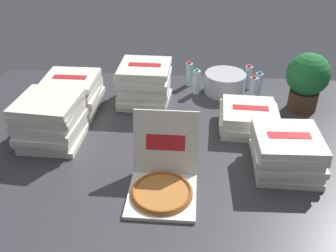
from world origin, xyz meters
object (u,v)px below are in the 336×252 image
(water_bottle_0, at_px, (189,74))
(pizza_stack_left_far, at_px, (287,153))
(pizza_stack_left_near, at_px, (72,94))
(water_bottle_3, at_px, (253,89))
(pizza_stack_left_mid, at_px, (249,118))
(pizza_stack_center_near, at_px, (145,84))
(pizza_stack_right_mid, at_px, (50,121))
(water_bottle_2, at_px, (248,77))
(water_bottle_1, at_px, (258,85))
(water_bottle_4, at_px, (197,82))
(potted_plant, at_px, (307,79))
(ice_bucket, at_px, (225,83))
(open_pizza_box, at_px, (163,180))

(water_bottle_0, bearing_deg, pizza_stack_left_far, -61.02)
(pizza_stack_left_near, relative_size, water_bottle_3, 1.97)
(pizza_stack_left_mid, xyz_separation_m, pizza_stack_center_near, (-0.78, 0.33, 0.08))
(pizza_stack_left_mid, bearing_deg, pizza_stack_center_near, 157.38)
(pizza_stack_left_near, bearing_deg, water_bottle_3, 10.96)
(pizza_stack_right_mid, distance_m, water_bottle_2, 1.66)
(water_bottle_0, height_order, water_bottle_2, same)
(pizza_stack_left_far, bearing_deg, water_bottle_1, 93.03)
(pizza_stack_right_mid, bearing_deg, water_bottle_3, 26.22)
(water_bottle_1, height_order, water_bottle_4, same)
(pizza_stack_left_far, height_order, potted_plant, potted_plant)
(pizza_stack_left_near, height_order, pizza_stack_right_mid, pizza_stack_right_mid)
(pizza_stack_left_mid, height_order, ice_bucket, ice_bucket)
(pizza_stack_left_mid, distance_m, pizza_stack_right_mid, 1.36)
(water_bottle_4, bearing_deg, water_bottle_1, -1.42)
(pizza_stack_left_far, relative_size, water_bottle_0, 1.90)
(ice_bucket, xyz_separation_m, water_bottle_2, (0.20, 0.09, 0.02))
(pizza_stack_center_near, height_order, water_bottle_3, pizza_stack_center_near)
(pizza_stack_center_near, distance_m, water_bottle_4, 0.45)
(open_pizza_box, height_order, water_bottle_0, open_pizza_box)
(water_bottle_2, bearing_deg, open_pizza_box, -114.06)
(pizza_stack_left_mid, bearing_deg, water_bottle_3, 80.41)
(water_bottle_1, distance_m, water_bottle_4, 0.50)
(pizza_stack_left_far, distance_m, water_bottle_2, 1.10)
(open_pizza_box, bearing_deg, ice_bucket, 72.20)
(open_pizza_box, distance_m, water_bottle_2, 1.47)
(pizza_stack_left_far, height_order, water_bottle_3, pizza_stack_left_far)
(ice_bucket, distance_m, water_bottle_4, 0.24)
(water_bottle_0, distance_m, water_bottle_3, 0.57)
(ice_bucket, distance_m, water_bottle_2, 0.22)
(water_bottle_1, bearing_deg, pizza_stack_center_near, -168.60)
(water_bottle_3, relative_size, water_bottle_4, 1.00)
(water_bottle_4, distance_m, potted_plant, 0.86)
(pizza_stack_right_mid, height_order, water_bottle_0, pizza_stack_right_mid)
(pizza_stack_left_near, height_order, water_bottle_4, pizza_stack_left_near)
(open_pizza_box, relative_size, water_bottle_1, 2.29)
(pizza_stack_center_near, distance_m, pizza_stack_left_far, 1.23)
(water_bottle_2, relative_size, potted_plant, 0.48)
(potted_plant, bearing_deg, water_bottle_0, 158.77)
(open_pizza_box, xyz_separation_m, water_bottle_0, (0.10, 1.37, 0.03))
(pizza_stack_center_near, distance_m, water_bottle_2, 0.90)
(pizza_stack_left_far, height_order, ice_bucket, pizza_stack_left_far)
(water_bottle_2, height_order, water_bottle_3, same)
(pizza_stack_right_mid, height_order, water_bottle_2, pizza_stack_right_mid)
(ice_bucket, bearing_deg, water_bottle_4, -171.23)
(water_bottle_4, bearing_deg, pizza_stack_left_far, -60.30)
(ice_bucket, distance_m, water_bottle_1, 0.27)
(water_bottle_4, bearing_deg, pizza_stack_center_near, -154.24)
(water_bottle_1, bearing_deg, ice_bucket, 169.60)
(pizza_stack_right_mid, distance_m, water_bottle_1, 1.65)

